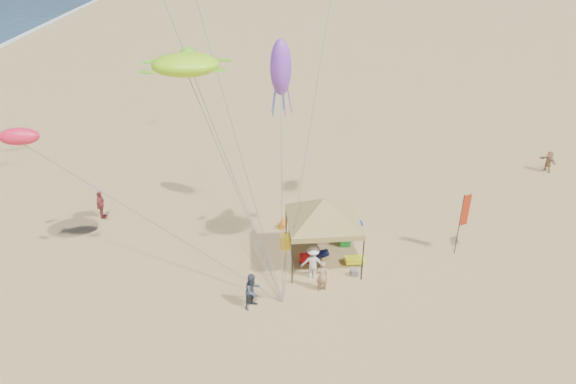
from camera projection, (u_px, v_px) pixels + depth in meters
The scene contains 19 objects.
ground at pixel (295, 309), 21.23m from camera, with size 280.00×280.00×0.00m, color tan.
canopy_tent at pixel (324, 201), 22.83m from camera, with size 6.41×6.41×3.95m.
feather_flag at pixel (464, 214), 24.02m from camera, with size 0.48×0.19×3.26m.
cooler_red at pixel (306, 258), 24.21m from camera, with size 0.54×0.38×0.38m, color red.
cooler_blue at pixel (357, 225), 26.99m from camera, with size 0.54×0.38×0.38m, color #123798.
bag_navy at pixel (322, 254), 24.58m from camera, with size 0.36×0.36×0.60m, color #0D123B.
bag_orange at pixel (283, 224), 27.09m from camera, with size 0.36×0.36×0.60m, color #D2680B.
chair_green at pixel (345, 239), 25.46m from camera, with size 0.50×0.50×0.70m, color #188726.
chair_yellow at pixel (285, 242), 25.24m from camera, with size 0.50×0.50×0.70m, color yellow.
crate_grey at pixel (354, 273), 23.27m from camera, with size 0.34×0.30×0.28m, color slate.
beach_cart at pixel (354, 260), 24.08m from camera, with size 0.90×0.50×0.24m, color #FDFF1C.
person_near_a at pixel (322, 276), 22.01m from camera, with size 0.55×0.36×1.52m, color tan.
person_near_b at pixel (253, 291), 21.01m from camera, with size 0.79×0.62×1.63m, color #39414D.
person_near_c at pixel (313, 262), 22.85m from camera, with size 1.06×0.61×1.63m, color silver.
person_far_a at pixel (101, 205), 27.73m from camera, with size 0.95×0.39×1.62m, color #993B3A.
person_far_c at pixel (549, 161), 33.26m from camera, with size 1.35×0.43×1.46m, color tan.
turtle_kite at pixel (186, 65), 19.06m from camera, with size 2.60×2.08×0.87m, color #A7FE16.
fish_kite at pixel (19, 136), 21.33m from camera, with size 1.68×0.84×0.75m, color #FF2141.
squid_kite at pixel (281, 68), 24.55m from camera, with size 1.05×1.05×2.74m, color #8C42D6.
Camera 1 is at (-2.03, -16.57, 14.01)m, focal length 31.49 mm.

